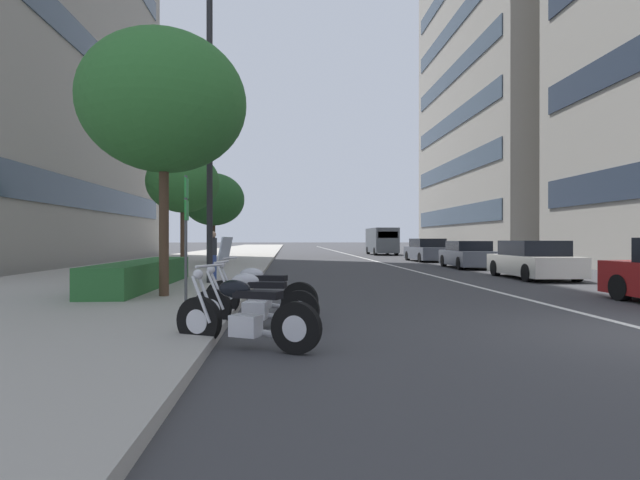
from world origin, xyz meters
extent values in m
cube|color=#A39E93|center=(30.00, 11.22, 0.07)|extent=(160.00, 8.95, 0.15)
cube|color=silver|center=(35.00, 0.00, 0.00)|extent=(110.00, 0.16, 0.01)
cylinder|color=black|center=(-0.01, 6.96, 0.33)|extent=(0.39, 0.65, 0.67)
cylinder|color=silver|center=(-0.01, 6.96, 0.33)|extent=(0.26, 0.36, 0.33)
cylinder|color=black|center=(-0.63, 5.64, 0.33)|extent=(0.39, 0.65, 0.67)
cylinder|color=silver|center=(-0.63, 5.64, 0.33)|extent=(0.26, 0.36, 0.33)
cube|color=silver|center=(-0.32, 6.30, 0.32)|extent=(0.40, 0.45, 0.28)
cube|color=black|center=(-0.40, 6.14, 0.73)|extent=(0.47, 0.67, 0.10)
ellipsoid|color=black|center=(-0.25, 6.46, 0.79)|extent=(0.41, 0.52, 0.24)
cylinder|color=silver|center=(-0.11, 6.92, 0.64)|extent=(0.17, 0.31, 0.64)
cylinder|color=silver|center=(0.02, 6.86, 0.64)|extent=(0.17, 0.31, 0.64)
cylinder|color=silver|center=(-0.08, 6.82, 1.09)|extent=(0.56, 0.29, 0.04)
sphere|color=silver|center=(0.00, 6.98, 0.97)|extent=(0.14, 0.14, 0.14)
cylinder|color=silver|center=(-0.31, 5.99, 0.20)|extent=(0.37, 0.66, 0.16)
cylinder|color=black|center=(1.32, 6.99, 0.32)|extent=(0.26, 0.65, 0.64)
cylinder|color=silver|center=(1.32, 6.99, 0.32)|extent=(0.20, 0.34, 0.32)
cylinder|color=black|center=(0.99, 5.56, 0.32)|extent=(0.26, 0.65, 0.64)
cylinder|color=silver|center=(0.99, 5.56, 0.32)|extent=(0.20, 0.34, 0.32)
cube|color=silver|center=(1.15, 6.27, 0.30)|extent=(0.34, 0.43, 0.28)
cube|color=black|center=(1.11, 6.10, 0.72)|extent=(0.36, 0.67, 0.10)
ellipsoid|color=#B2B2B7|center=(1.19, 6.44, 0.78)|extent=(0.34, 0.50, 0.24)
cylinder|color=silver|center=(1.23, 6.92, 0.62)|extent=(0.11, 0.32, 0.64)
cylinder|color=silver|center=(1.37, 6.89, 0.62)|extent=(0.11, 0.32, 0.64)
cylinder|color=silver|center=(1.28, 6.83, 1.08)|extent=(0.59, 0.17, 0.04)
sphere|color=silver|center=(1.32, 7.01, 0.96)|extent=(0.14, 0.14, 0.14)
cylinder|color=silver|center=(1.23, 5.97, 0.19)|extent=(0.24, 0.69, 0.16)
cylinder|color=black|center=(2.55, 6.98, 0.34)|extent=(0.32, 0.68, 0.68)
cylinder|color=silver|center=(2.55, 6.98, 0.34)|extent=(0.23, 0.36, 0.34)
cylinder|color=black|center=(2.10, 5.53, 0.34)|extent=(0.32, 0.68, 0.68)
cylinder|color=silver|center=(2.10, 5.53, 0.34)|extent=(0.23, 0.36, 0.34)
cube|color=silver|center=(2.32, 6.26, 0.32)|extent=(0.36, 0.44, 0.28)
cube|color=black|center=(2.27, 6.09, 0.74)|extent=(0.40, 0.68, 0.10)
ellipsoid|color=#B2B2B7|center=(2.38, 6.42, 0.80)|extent=(0.37, 0.51, 0.24)
cylinder|color=silver|center=(2.46, 6.93, 0.64)|extent=(0.14, 0.32, 0.64)
cylinder|color=silver|center=(2.60, 6.88, 0.64)|extent=(0.14, 0.32, 0.64)
cylinder|color=silver|center=(2.51, 6.83, 1.10)|extent=(0.58, 0.21, 0.04)
sphere|color=silver|center=(2.56, 7.00, 0.98)|extent=(0.14, 0.14, 0.14)
cube|color=#B2BCC6|center=(2.54, 6.92, 1.28)|extent=(0.46, 0.25, 0.44)
cylinder|color=silver|center=(2.37, 5.95, 0.20)|extent=(0.29, 0.68, 0.16)
cylinder|color=black|center=(4.29, -2.09, 0.31)|extent=(0.62, 0.23, 0.62)
cube|color=beige|center=(10.75, -3.25, 0.50)|extent=(4.34, 2.00, 0.70)
cube|color=black|center=(10.75, -3.25, 1.12)|extent=(2.42, 1.78, 0.55)
cylinder|color=black|center=(12.19, -2.45, 0.31)|extent=(0.63, 0.24, 0.62)
cylinder|color=black|center=(12.13, -4.14, 0.31)|extent=(0.63, 0.24, 0.62)
cylinder|color=black|center=(9.36, -2.35, 0.31)|extent=(0.63, 0.24, 0.62)
cylinder|color=black|center=(9.31, -4.04, 0.31)|extent=(0.63, 0.24, 0.62)
cube|color=#4C515B|center=(17.35, -3.23, 0.51)|extent=(4.42, 1.98, 0.73)
cube|color=black|center=(17.24, -3.22, 1.12)|extent=(2.46, 1.74, 0.48)
cylinder|color=black|center=(18.83, -2.50, 0.31)|extent=(0.63, 0.25, 0.62)
cylinder|color=black|center=(18.75, -4.10, 0.31)|extent=(0.63, 0.25, 0.62)
cylinder|color=black|center=(15.96, -2.35, 0.31)|extent=(0.63, 0.25, 0.62)
cylinder|color=black|center=(15.88, -3.96, 0.31)|extent=(0.63, 0.25, 0.62)
cube|color=#4C515B|center=(24.77, -3.27, 0.55)|extent=(4.53, 1.98, 0.79)
cube|color=black|center=(24.65, -3.27, 1.21)|extent=(2.55, 1.78, 0.54)
cylinder|color=black|center=(26.23, -2.38, 0.31)|extent=(0.63, 0.24, 0.62)
cylinder|color=black|center=(26.27, -4.07, 0.31)|extent=(0.63, 0.24, 0.62)
cylinder|color=black|center=(23.27, -2.46, 0.31)|extent=(0.63, 0.24, 0.62)
cylinder|color=black|center=(23.32, -4.16, 0.31)|extent=(0.63, 0.24, 0.62)
cube|color=#4C5156|center=(38.18, -2.88, 1.33)|extent=(5.79, 2.07, 2.22)
cube|color=black|center=(35.31, -2.88, 1.82)|extent=(0.04, 1.73, 0.56)
cylinder|color=black|center=(40.15, -1.95, 0.36)|extent=(0.72, 0.26, 0.72)
cylinder|color=black|center=(40.15, -3.82, 0.36)|extent=(0.72, 0.26, 0.72)
cylinder|color=black|center=(36.22, -1.95, 0.36)|extent=(0.72, 0.26, 0.72)
cylinder|color=black|center=(36.21, -3.81, 0.36)|extent=(0.72, 0.26, 0.72)
cylinder|color=#47494C|center=(3.24, 7.80, 1.44)|extent=(0.06, 0.06, 2.58)
cube|color=#1E8C33|center=(3.24, 7.78, 2.48)|extent=(0.32, 0.02, 0.40)
cube|color=#1E8C33|center=(3.24, 7.78, 2.03)|extent=(0.32, 0.02, 0.40)
cylinder|color=#232326|center=(8.14, 8.08, 4.60)|extent=(0.18, 0.18, 8.90)
cube|color=#B21E23|center=(7.79, 8.08, 4.88)|extent=(0.56, 0.03, 1.10)
cube|color=#B21E23|center=(8.49, 8.08, 4.88)|extent=(0.56, 0.03, 1.10)
cube|color=#28602D|center=(6.99, 9.70, 0.50)|extent=(6.68, 1.10, 0.70)
cylinder|color=#473323|center=(4.70, 8.59, 1.66)|extent=(0.22, 0.22, 3.03)
ellipsoid|color=#2D6B2D|center=(4.70, 8.59, 4.59)|extent=(3.77, 3.77, 3.20)
cylinder|color=#473323|center=(14.85, 10.26, 1.45)|extent=(0.22, 0.22, 2.60)
ellipsoid|color=#2D6B2D|center=(14.85, 10.26, 3.91)|extent=(3.11, 3.11, 2.64)
cylinder|color=#473323|center=(21.55, 9.95, 1.27)|extent=(0.22, 0.22, 2.24)
ellipsoid|color=#265B28|center=(21.55, 9.95, 3.70)|extent=(3.50, 3.50, 2.97)
cube|color=#33478C|center=(9.24, 8.16, 0.55)|extent=(0.35, 0.29, 0.79)
cube|color=#2D2D33|center=(9.24, 8.16, 1.22)|extent=(0.44, 0.32, 0.55)
sphere|color=tan|center=(9.24, 8.16, 1.60)|extent=(0.22, 0.22, 0.22)
cube|color=gray|center=(35.79, -18.02, 21.76)|extent=(22.53, 18.57, 43.52)
cube|color=#384756|center=(35.79, -8.70, 3.48)|extent=(20.28, 0.08, 1.50)
cube|color=#384756|center=(35.79, -8.70, 7.64)|extent=(20.28, 0.08, 1.50)
cube|color=#384756|center=(35.79, -8.70, 11.80)|extent=(20.28, 0.08, 1.50)
cube|color=#384756|center=(35.79, -8.70, 15.96)|extent=(20.28, 0.08, 1.50)
cube|color=#384756|center=(35.79, -8.70, 20.12)|extent=(20.28, 0.08, 1.50)
cube|color=#384756|center=(21.96, 16.65, 3.82)|extent=(26.05, 0.08, 1.50)
cube|color=#384756|center=(21.96, 16.65, 12.04)|extent=(26.05, 0.08, 1.50)
camera|label=1|loc=(-6.90, 5.75, 1.46)|focal=27.86mm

